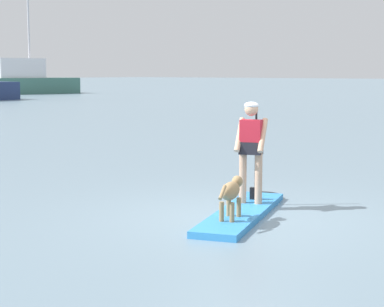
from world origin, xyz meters
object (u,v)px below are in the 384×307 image
Objects in this scene: dog at (231,192)px; person_paddler at (251,145)px; paddleboard at (245,210)px; moored_boat_outer at (24,80)px.

person_paddler is at bearing 21.45° from dog.
paddleboard is 0.94m from dog.
moored_boat_outer is at bearing 57.01° from dog.
moored_boat_outer is (32.31, 50.66, 1.30)m from paddleboard.
paddleboard is 0.29× the size of moored_boat_outer.
moored_boat_outer is (31.98, 50.53, 0.30)m from person_paddler.
dog is at bearing -122.99° from moored_boat_outer.
person_paddler is 59.80m from moored_boat_outer.
paddleboard is 1.06m from person_paddler.
moored_boat_outer is at bearing 57.67° from person_paddler.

